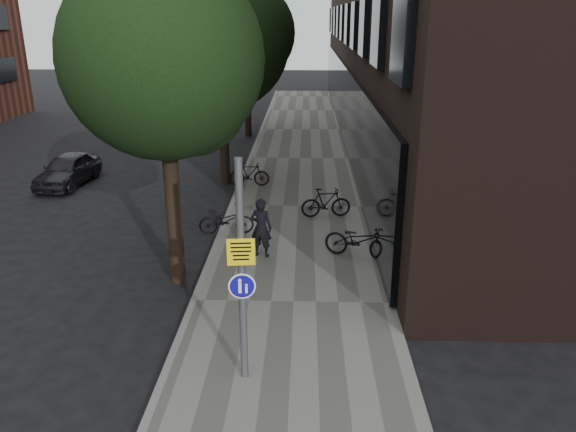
{
  "coord_description": "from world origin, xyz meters",
  "views": [
    {
      "loc": [
        0.48,
        -7.84,
        6.18
      ],
      "look_at": [
        0.11,
        3.76,
        2.0
      ],
      "focal_mm": 35.0,
      "sensor_mm": 36.0,
      "label": 1
    }
  ],
  "objects_px": {
    "pedestrian": "(261,228)",
    "signpost": "(242,274)",
    "parked_bike_facade_near": "(359,240)",
    "parked_car_near": "(68,170)"
  },
  "relations": [
    {
      "from": "pedestrian",
      "to": "parked_bike_facade_near",
      "type": "bearing_deg",
      "value": -165.04
    },
    {
      "from": "signpost",
      "to": "pedestrian",
      "type": "xyz_separation_m",
      "value": [
        -0.1,
        5.28,
        -1.21
      ]
    },
    {
      "from": "signpost",
      "to": "parked_car_near",
      "type": "relative_size",
      "value": 1.13
    },
    {
      "from": "parked_bike_facade_near",
      "to": "parked_car_near",
      "type": "xyz_separation_m",
      "value": [
        -10.48,
        6.8,
        -0.01
      ]
    },
    {
      "from": "signpost",
      "to": "pedestrian",
      "type": "relative_size",
      "value": 2.49
    },
    {
      "from": "signpost",
      "to": "parked_bike_facade_near",
      "type": "relative_size",
      "value": 2.15
    },
    {
      "from": "signpost",
      "to": "parked_car_near",
      "type": "bearing_deg",
      "value": 117.81
    },
    {
      "from": "pedestrian",
      "to": "parked_car_near",
      "type": "xyz_separation_m",
      "value": [
        -7.92,
        6.76,
        -0.32
      ]
    },
    {
      "from": "pedestrian",
      "to": "signpost",
      "type": "bearing_deg",
      "value": 106.84
    },
    {
      "from": "signpost",
      "to": "parked_car_near",
      "type": "height_order",
      "value": "signpost"
    }
  ]
}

